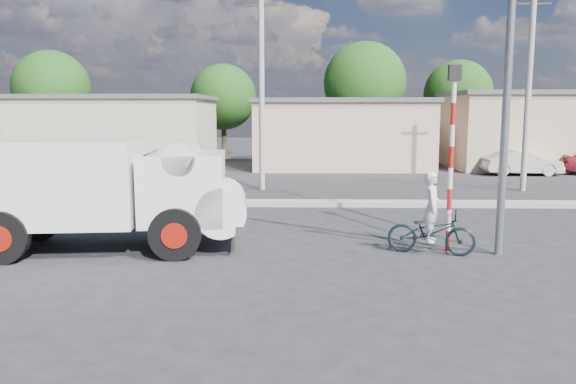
{
  "coord_description": "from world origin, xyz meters",
  "views": [
    {
      "loc": [
        -0.26,
        -11.66,
        3.31
      ],
      "look_at": [
        -0.63,
        2.29,
        1.3
      ],
      "focal_mm": 35.0,
      "sensor_mm": 36.0,
      "label": 1
    }
  ],
  "objects_px": {
    "bicycle": "(431,232)",
    "car_cream": "(522,163)",
    "cyclist": "(431,219)",
    "traffic_pole": "(452,142)",
    "streetlight": "(503,36)",
    "truck": "(109,189)"
  },
  "relations": [
    {
      "from": "traffic_pole",
      "to": "car_cream",
      "type": "bearing_deg",
      "value": 63.98
    },
    {
      "from": "truck",
      "to": "traffic_pole",
      "type": "distance_m",
      "value": 8.16
    },
    {
      "from": "truck",
      "to": "cyclist",
      "type": "distance_m",
      "value": 7.65
    },
    {
      "from": "bicycle",
      "to": "car_cream",
      "type": "bearing_deg",
      "value": -11.25
    },
    {
      "from": "traffic_pole",
      "to": "streetlight",
      "type": "height_order",
      "value": "streetlight"
    },
    {
      "from": "car_cream",
      "to": "traffic_pole",
      "type": "height_order",
      "value": "traffic_pole"
    },
    {
      "from": "car_cream",
      "to": "bicycle",
      "type": "bearing_deg",
      "value": 152.51
    },
    {
      "from": "cyclist",
      "to": "streetlight",
      "type": "height_order",
      "value": "streetlight"
    },
    {
      "from": "cyclist",
      "to": "car_cream",
      "type": "height_order",
      "value": "cyclist"
    },
    {
      "from": "bicycle",
      "to": "streetlight",
      "type": "relative_size",
      "value": 0.22
    },
    {
      "from": "cyclist",
      "to": "streetlight",
      "type": "relative_size",
      "value": 0.18
    },
    {
      "from": "cyclist",
      "to": "car_cream",
      "type": "distance_m",
      "value": 18.63
    },
    {
      "from": "bicycle",
      "to": "traffic_pole",
      "type": "relative_size",
      "value": 0.46
    },
    {
      "from": "car_cream",
      "to": "traffic_pole",
      "type": "xyz_separation_m",
      "value": [
        -7.97,
        -16.34,
        1.95
      ]
    },
    {
      "from": "bicycle",
      "to": "cyclist",
      "type": "height_order",
      "value": "cyclist"
    },
    {
      "from": "cyclist",
      "to": "traffic_pole",
      "type": "xyz_separation_m",
      "value": [
        0.47,
        0.27,
        1.77
      ]
    },
    {
      "from": "bicycle",
      "to": "car_cream",
      "type": "relative_size",
      "value": 0.51
    },
    {
      "from": "traffic_pole",
      "to": "streetlight",
      "type": "relative_size",
      "value": 0.48
    },
    {
      "from": "cyclist",
      "to": "bicycle",
      "type": "bearing_deg",
      "value": 0.0
    },
    {
      "from": "truck",
      "to": "streetlight",
      "type": "bearing_deg",
      "value": -8.05
    },
    {
      "from": "truck",
      "to": "streetlight",
      "type": "xyz_separation_m",
      "value": [
        9.02,
        -0.27,
        3.49
      ]
    },
    {
      "from": "car_cream",
      "to": "traffic_pole",
      "type": "distance_m",
      "value": 18.28
    }
  ]
}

